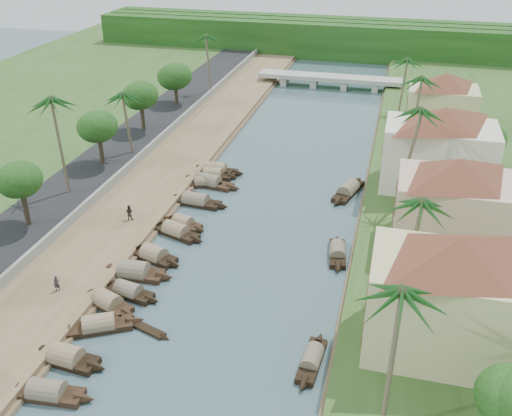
% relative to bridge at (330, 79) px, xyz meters
% --- Properties ---
extents(ground, '(220.00, 220.00, 0.00)m').
position_rel_bridge_xyz_m(ground, '(-0.00, -72.00, -1.72)').
color(ground, '#3E555D').
rests_on(ground, ground).
extents(left_bank, '(10.00, 180.00, 0.80)m').
position_rel_bridge_xyz_m(left_bank, '(-16.00, -52.00, -1.32)').
color(left_bank, brown).
rests_on(left_bank, ground).
extents(right_bank, '(16.00, 180.00, 1.20)m').
position_rel_bridge_xyz_m(right_bank, '(19.00, -52.00, -1.12)').
color(right_bank, '#2E4D1F').
rests_on(right_bank, ground).
extents(road, '(8.00, 180.00, 1.40)m').
position_rel_bridge_xyz_m(road, '(-24.50, -52.00, -1.02)').
color(road, black).
rests_on(road, ground).
extents(retaining_wall, '(0.40, 180.00, 1.10)m').
position_rel_bridge_xyz_m(retaining_wall, '(-20.20, -52.00, -0.37)').
color(retaining_wall, gray).
rests_on(retaining_wall, left_bank).
extents(treeline, '(120.00, 14.00, 8.00)m').
position_rel_bridge_xyz_m(treeline, '(-0.00, 28.00, 2.28)').
color(treeline, '#15380F').
rests_on(treeline, ground).
extents(bridge, '(28.00, 4.00, 2.40)m').
position_rel_bridge_xyz_m(bridge, '(0.00, 0.00, 0.00)').
color(bridge, '#A0A096').
rests_on(bridge, ground).
extents(building_near, '(14.85, 14.85, 10.20)m').
position_rel_bridge_xyz_m(building_near, '(18.99, -74.00, 4.66)').
color(building_near, '#C3BC83').
rests_on(building_near, right_bank).
extents(building_mid, '(14.11, 14.11, 9.70)m').
position_rel_bridge_xyz_m(building_mid, '(19.99, -58.00, 4.41)').
color(building_mid, tan).
rests_on(building_mid, right_bank).
extents(building_far, '(15.59, 15.59, 10.20)m').
position_rel_bridge_xyz_m(building_far, '(18.99, -44.00, 4.66)').
color(building_far, silver).
rests_on(building_far, right_bank).
extents(building_distant, '(12.62, 12.62, 9.20)m').
position_rel_bridge_xyz_m(building_distant, '(19.99, -24.00, 4.16)').
color(building_distant, '#C3BC83').
rests_on(building_distant, right_bank).
extents(sampan_0, '(7.73, 2.16, 2.04)m').
position_rel_bridge_xyz_m(sampan_0, '(-9.14, -85.36, -1.31)').
color(sampan_0, black).
rests_on(sampan_0, ground).
extents(sampan_1, '(7.55, 2.34, 2.21)m').
position_rel_bridge_xyz_m(sampan_1, '(-9.69, -81.75, -1.31)').
color(sampan_1, black).
rests_on(sampan_1, ground).
extents(sampan_2, '(7.68, 5.14, 2.09)m').
position_rel_bridge_xyz_m(sampan_2, '(-9.07, -77.54, -1.31)').
color(sampan_2, black).
rests_on(sampan_2, ground).
extents(sampan_3, '(7.13, 2.75, 1.93)m').
position_rel_bridge_xyz_m(sampan_3, '(-8.77, -72.46, -1.32)').
color(sampan_3, black).
rests_on(sampan_3, ground).
extents(sampan_4, '(7.40, 4.04, 2.10)m').
position_rel_bridge_xyz_m(sampan_4, '(-9.91, -74.43, -1.31)').
color(sampan_4, black).
rests_on(sampan_4, ground).
extents(sampan_5, '(7.15, 3.80, 2.23)m').
position_rel_bridge_xyz_m(sampan_5, '(-8.91, -66.17, -1.31)').
color(sampan_5, black).
rests_on(sampan_5, ground).
extents(sampan_6, '(8.27, 2.39, 2.42)m').
position_rel_bridge_xyz_m(sampan_6, '(-9.58, -69.45, -1.30)').
color(sampan_6, black).
rests_on(sampan_6, ground).
extents(sampan_7, '(7.89, 4.03, 2.09)m').
position_rel_bridge_xyz_m(sampan_7, '(-8.51, -61.05, -1.31)').
color(sampan_7, black).
rests_on(sampan_7, ground).
extents(sampan_8, '(6.33, 3.26, 1.96)m').
position_rel_bridge_xyz_m(sampan_8, '(-8.40, -59.11, -1.31)').
color(sampan_8, black).
rests_on(sampan_8, ground).
extents(sampan_9, '(8.81, 2.42, 2.20)m').
position_rel_bridge_xyz_m(sampan_9, '(-8.84, -53.66, -1.31)').
color(sampan_9, black).
rests_on(sampan_9, ground).
extents(sampan_10, '(6.64, 3.10, 1.85)m').
position_rel_bridge_xyz_m(sampan_10, '(-9.57, -48.58, -1.32)').
color(sampan_10, black).
rests_on(sampan_10, ground).
extents(sampan_11, '(7.16, 2.19, 2.05)m').
position_rel_bridge_xyz_m(sampan_11, '(-9.21, -46.00, -1.31)').
color(sampan_11, black).
rests_on(sampan_11, ground).
extents(sampan_12, '(9.66, 3.20, 2.25)m').
position_rel_bridge_xyz_m(sampan_12, '(-9.14, -48.25, -1.31)').
color(sampan_12, black).
rests_on(sampan_12, ground).
extents(sampan_13, '(8.22, 2.01, 2.25)m').
position_rel_bridge_xyz_m(sampan_13, '(-9.31, -44.40, -1.31)').
color(sampan_13, black).
rests_on(sampan_13, ground).
extents(sampan_14, '(1.85, 7.22, 1.79)m').
position_rel_bridge_xyz_m(sampan_14, '(9.27, -77.13, -1.32)').
color(sampan_14, black).
rests_on(sampan_14, ground).
extents(sampan_15, '(2.48, 7.31, 1.96)m').
position_rel_bridge_xyz_m(sampan_15, '(9.28, -60.91, -1.31)').
color(sampan_15, black).
rests_on(sampan_15, ground).
extents(sampan_16, '(4.12, 9.33, 2.24)m').
position_rel_bridge_xyz_m(sampan_16, '(8.78, -46.13, -1.31)').
color(sampan_16, black).
rests_on(sampan_16, ground).
extents(canoe_1, '(5.05, 2.36, 0.82)m').
position_rel_bridge_xyz_m(canoe_1, '(-5.06, -76.63, -1.62)').
color(canoe_1, black).
rests_on(canoe_1, ground).
extents(canoe_2, '(6.01, 3.37, 0.90)m').
position_rel_bridge_xyz_m(canoe_2, '(-9.82, -51.34, -1.62)').
color(canoe_2, black).
rests_on(canoe_2, ground).
extents(palm_0, '(3.20, 3.20, 12.96)m').
position_rel_bridge_xyz_m(palm_0, '(15.00, -83.25, 10.59)').
color(palm_0, '#6F604A').
rests_on(palm_0, ground).
extents(palm_1, '(3.20, 3.20, 11.06)m').
position_rel_bridge_xyz_m(palm_1, '(16.00, -67.63, 8.77)').
color(palm_1, '#6F604A').
rests_on(palm_1, ground).
extents(palm_2, '(3.20, 3.20, 13.31)m').
position_rel_bridge_xyz_m(palm_2, '(15.00, -50.29, 10.96)').
color(palm_2, '#6F604A').
rests_on(palm_2, ground).
extents(palm_3, '(3.20, 3.20, 12.15)m').
position_rel_bridge_xyz_m(palm_3, '(16.00, -32.93, 9.81)').
color(palm_3, '#6F604A').
rests_on(palm_3, ground).
extents(palm_5, '(3.20, 3.20, 13.18)m').
position_rel_bridge_xyz_m(palm_5, '(-24.00, -56.81, 11.00)').
color(palm_5, '#6F604A').
rests_on(palm_5, ground).
extents(palm_6, '(3.20, 3.20, 9.95)m').
position_rel_bridge_xyz_m(palm_6, '(-22.00, -43.46, 7.89)').
color(palm_6, '#6F604A').
rests_on(palm_6, ground).
extents(palm_7, '(3.20, 3.20, 10.40)m').
position_rel_bridge_xyz_m(palm_7, '(14.00, -15.26, 8.12)').
color(palm_7, '#6F604A').
rests_on(palm_7, ground).
extents(palm_8, '(3.20, 3.20, 11.73)m').
position_rel_bridge_xyz_m(palm_8, '(-20.50, -12.82, 9.61)').
color(palm_8, '#6F604A').
rests_on(palm_8, ground).
extents(tree_2, '(4.64, 4.64, 7.29)m').
position_rel_bridge_xyz_m(tree_2, '(-24.00, -65.05, 4.96)').
color(tree_2, '#413325').
rests_on(tree_2, ground).
extents(tree_3, '(4.93, 4.93, 7.28)m').
position_rel_bridge_xyz_m(tree_3, '(-24.00, -48.10, 4.85)').
color(tree_3, '#413325').
rests_on(tree_3, ground).
extents(tree_4, '(5.00, 5.00, 7.54)m').
position_rel_bridge_xyz_m(tree_4, '(-24.00, -34.82, 5.08)').
color(tree_4, '#413325').
rests_on(tree_4, ground).
extents(tree_5, '(5.40, 5.40, 6.98)m').
position_rel_bridge_xyz_m(tree_5, '(-24.00, -20.94, 4.37)').
color(tree_5, '#413325').
rests_on(tree_5, ground).
extents(tree_6, '(4.93, 4.93, 7.71)m').
position_rel_bridge_xyz_m(tree_6, '(24.00, -41.09, 5.06)').
color(tree_6, '#413325').
rests_on(tree_6, ground).
extents(person_near, '(0.65, 0.51, 1.55)m').
position_rel_bridge_xyz_m(person_near, '(-14.87, -74.35, -0.15)').
color(person_near, '#28262E').
rests_on(person_near, left_bank).
extents(person_far, '(0.88, 0.69, 1.80)m').
position_rel_bridge_xyz_m(person_far, '(-14.29, -60.34, -0.02)').
color(person_far, '#322A23').
rests_on(person_far, left_bank).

